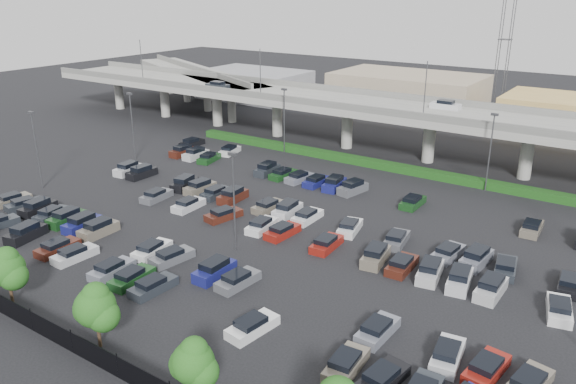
{
  "coord_description": "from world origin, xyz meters",
  "views": [
    {
      "loc": [
        33.4,
        -47.7,
        25.34
      ],
      "look_at": [
        -2.06,
        4.55,
        2.0
      ],
      "focal_mm": 35.0,
      "sensor_mm": 36.0,
      "label": 1
    }
  ],
  "objects": [
    {
      "name": "parked_cars",
      "position": [
        -1.35,
        -3.18,
        0.62
      ],
      "size": [
        62.96,
        41.68,
        1.67
      ],
      "color": "black",
      "rests_on": "ground"
    },
    {
      "name": "tree_row",
      "position": [
        0.7,
        -26.53,
        3.52
      ],
      "size": [
        65.07,
        3.66,
        5.94
      ],
      "color": "#332316",
      "rests_on": "ground"
    },
    {
      "name": "comm_tower",
      "position": [
        4.0,
        74.0,
        15.61
      ],
      "size": [
        2.4,
        2.4,
        30.0
      ],
      "color": "#434448",
      "rests_on": "ground"
    },
    {
      "name": "ground",
      "position": [
        0.0,
        0.0,
        0.0
      ],
      "size": [
        280.0,
        280.0,
        0.0
      ],
      "primitive_type": "plane",
      "color": "black"
    },
    {
      "name": "fence",
      "position": [
        -0.05,
        -28.0,
        0.9
      ],
      "size": [
        70.0,
        0.1,
        2.0
      ],
      "color": "black",
      "rests_on": "ground"
    },
    {
      "name": "distant_buildings",
      "position": [
        12.38,
        61.81,
        3.74
      ],
      "size": [
        138.0,
        24.0,
        9.0
      ],
      "color": "gray",
      "rests_on": "ground"
    },
    {
      "name": "overpass",
      "position": [
        -0.18,
        31.99,
        6.97
      ],
      "size": [
        150.0,
        13.0,
        15.8
      ],
      "color": "gray",
      "rests_on": "ground"
    },
    {
      "name": "on_ramp",
      "position": [
        -52.1,
        43.05,
        6.86
      ],
      "size": [
        50.93,
        30.13,
        8.8
      ],
      "color": "gray",
      "rests_on": "ground"
    },
    {
      "name": "hedge",
      "position": [
        0.0,
        25.0,
        0.55
      ],
      "size": [
        66.0,
        1.6,
        1.1
      ],
      "primitive_type": "cube",
      "color": "#163B11",
      "rests_on": "ground"
    },
    {
      "name": "light_poles",
      "position": [
        -4.13,
        2.0,
        6.24
      ],
      "size": [
        66.9,
        48.38,
        10.3
      ],
      "color": "#434448",
      "rests_on": "ground"
    }
  ]
}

